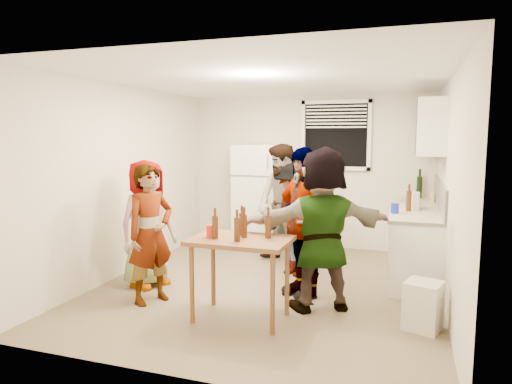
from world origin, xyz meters
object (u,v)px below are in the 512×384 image
(serving_table, at_px, (241,318))
(guest_black, at_px, (302,295))
(blue_cup, at_px, (395,213))
(guest_grey, at_px, (149,285))
(guest_stripe, at_px, (152,301))
(guest_back_left, at_px, (282,264))
(beer_bottle_table, at_px, (237,241))
(red_cup, at_px, (211,237))
(kettle, at_px, (412,208))
(trash_bin, at_px, (423,304))
(refrigerator, at_px, (258,196))
(wine_bottle, at_px, (419,198))
(guest_orange, at_px, (320,308))
(beer_bottle_counter, at_px, (408,211))
(guest_back_right, at_px, (295,275))

(serving_table, distance_m, guest_black, 0.97)
(blue_cup, height_order, guest_grey, blue_cup)
(guest_stripe, relative_size, guest_back_left, 0.89)
(beer_bottle_table, bearing_deg, red_cup, 165.36)
(serving_table, bearing_deg, kettle, 52.24)
(beer_bottle_table, bearing_deg, guest_back_left, 93.55)
(red_cup, bearing_deg, guest_black, 50.93)
(trash_bin, bearing_deg, beer_bottle_table, -165.65)
(serving_table, xyz_separation_m, beer_bottle_table, (0.01, -0.12, 0.83))
(blue_cup, bearing_deg, guest_stripe, -150.05)
(refrigerator, distance_m, wine_bottle, 2.51)
(kettle, height_order, red_cup, kettle)
(guest_stripe, bearing_deg, guest_orange, -51.76)
(refrigerator, distance_m, blue_cup, 2.55)
(blue_cup, xyz_separation_m, guest_grey, (-2.88, -0.98, -0.90))
(kettle, height_order, guest_orange, kettle)
(refrigerator, distance_m, guest_stripe, 2.92)
(kettle, height_order, beer_bottle_table, kettle)
(serving_table, height_order, guest_grey, serving_table)
(guest_black, bearing_deg, refrigerator, 159.53)
(kettle, bearing_deg, serving_table, -142.63)
(kettle, bearing_deg, guest_grey, -169.26)
(beer_bottle_counter, bearing_deg, guest_back_right, -170.51)
(guest_back_right, bearing_deg, refrigerator, 155.94)
(beer_bottle_counter, bearing_deg, guest_grey, -158.21)
(refrigerator, height_order, beer_bottle_table, refrigerator)
(refrigerator, xyz_separation_m, guest_back_left, (0.64, -0.86, -0.85))
(guest_stripe, bearing_deg, serving_table, -71.15)
(guest_stripe, height_order, guest_black, guest_black)
(guest_back_right, height_order, guest_orange, guest_back_right)
(wine_bottle, bearing_deg, trash_bin, -89.75)
(kettle, relative_size, guest_grey, 0.16)
(guest_grey, bearing_deg, guest_stripe, -122.71)
(beer_bottle_counter, bearing_deg, trash_bin, -83.92)
(wine_bottle, distance_m, serving_table, 3.72)
(trash_bin, distance_m, guest_back_right, 2.05)
(guest_grey, height_order, guest_back_right, guest_back_right)
(kettle, bearing_deg, blue_cup, -127.41)
(kettle, bearing_deg, beer_bottle_table, -140.84)
(beer_bottle_counter, distance_m, guest_orange, 1.81)
(serving_table, height_order, guest_back_left, serving_table)
(blue_cup, relative_size, guest_back_left, 0.07)
(kettle, relative_size, beer_bottle_counter, 0.95)
(wine_bottle, bearing_deg, serving_table, -118.68)
(guest_stripe, relative_size, guest_orange, 0.88)
(beer_bottle_counter, bearing_deg, refrigerator, 155.49)
(guest_black, height_order, guest_orange, guest_orange)
(blue_cup, bearing_deg, guest_grey, -161.29)
(serving_table, xyz_separation_m, guest_black, (0.44, 0.87, 0.00))
(beer_bottle_counter, distance_m, blue_cup, 0.29)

